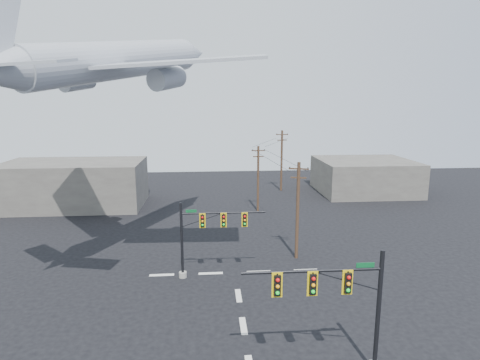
{
  "coord_description": "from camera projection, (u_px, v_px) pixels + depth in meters",
  "views": [
    {
      "loc": [
        -2.05,
        -19.0,
        14.1
      ],
      "look_at": [
        -0.13,
        5.0,
        9.26
      ],
      "focal_mm": 30.0,
      "sensor_mm": 36.0,
      "label": 1
    }
  ],
  "objects": [
    {
      "name": "airliner",
      "position": [
        120.0,
        61.0,
        31.6
      ],
      "size": [
        22.41,
        24.46,
        6.99
      ],
      "rotation": [
        0.0,
        -0.14,
        1.06
      ],
      "color": "#A4A7AF"
    },
    {
      "name": "signal_mast_far",
      "position": [
        203.0,
        235.0,
        31.76
      ],
      "size": [
        6.97,
        0.68,
        6.21
      ],
      "color": "gray",
      "rests_on": "ground"
    },
    {
      "name": "building_left",
      "position": [
        74.0,
        184.0,
        53.56
      ],
      "size": [
        18.0,
        10.0,
        6.0
      ],
      "primitive_type": "cube",
      "color": "#66625A",
      "rests_on": "ground"
    },
    {
      "name": "utility_pole_b",
      "position": [
        258.0,
        178.0,
        50.71
      ],
      "size": [
        1.7,
        0.28,
        8.4
      ],
      "rotation": [
        0.0,
        0.0,
        -0.01
      ],
      "color": "#462C1E",
      "rests_on": "ground"
    },
    {
      "name": "power_lines",
      "position": [
        273.0,
        150.0,
        48.36
      ],
      "size": [
        6.77,
        27.29,
        0.34
      ],
      "color": "black"
    },
    {
      "name": "utility_pole_a",
      "position": [
        298.0,
        209.0,
        35.45
      ],
      "size": [
        1.72,
        0.58,
        8.78
      ],
      "rotation": [
        0.0,
        0.0,
        -0.27
      ],
      "color": "#462C1E",
      "rests_on": "ground"
    },
    {
      "name": "utility_pole_c",
      "position": [
        282.0,
        159.0,
        62.31
      ],
      "size": [
        1.94,
        0.38,
        9.46
      ],
      "rotation": [
        0.0,
        0.0,
        0.13
      ],
      "color": "#462C1E",
      "rests_on": "ground"
    },
    {
      "name": "signal_mast_near",
      "position": [
        345.0,
        306.0,
        20.19
      ],
      "size": [
        7.39,
        0.75,
        6.78
      ],
      "color": "gray",
      "rests_on": "ground"
    },
    {
      "name": "building_right",
      "position": [
        365.0,
        176.0,
        61.83
      ],
      "size": [
        14.0,
        12.0,
        5.0
      ],
      "primitive_type": "cube",
      "color": "#66625A",
      "rests_on": "ground"
    },
    {
      "name": "lane_markings",
      "position": [
        242.0,
        315.0,
        26.72
      ],
      "size": [
        14.0,
        21.2,
        0.01
      ],
      "color": "silver",
      "rests_on": "ground"
    }
  ]
}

